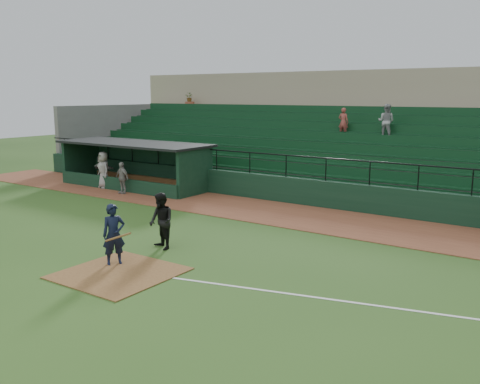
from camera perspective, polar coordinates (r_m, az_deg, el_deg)
The scene contains 11 objects.
ground at distance 15.84m, azimuth -10.39°, elevation -7.76°, with size 90.00×90.00×0.00m, color #2D521A.
warning_track at distance 22.00m, azimuth 4.43°, elevation -2.35°, with size 40.00×4.00×0.03m, color brown.
home_plate_dirt at distance 15.19m, azimuth -13.08°, elevation -8.63°, with size 3.00×3.00×0.03m, color brown.
foul_line at distance 13.06m, azimuth 20.38°, elevation -12.34°, with size 18.00×0.09×0.01m, color white.
stadium_structure at distance 29.20m, azimuth 12.89°, elevation 5.19°, with size 38.00×13.08×6.40m.
dugout at distance 28.93m, azimuth -10.89°, elevation 3.28°, with size 8.90×3.20×2.42m.
batter_at_plate at distance 15.72m, azimuth -13.64°, elevation -4.56°, with size 1.15×0.80×1.83m.
umpire at distance 17.02m, azimuth -8.61°, elevation -3.19°, with size 0.90×0.70×1.84m, color black.
dugout_player_a at distance 26.79m, azimuth -12.79°, elevation 1.53°, with size 0.93×0.39×1.59m, color gray.
dugout_player_b at distance 28.54m, azimuth -14.69°, elevation 2.34°, with size 0.94×0.61×1.93m, color #A19C97.
dugout_player_c at distance 30.02m, azimuth -14.86°, elevation 2.44°, with size 1.51×0.48×1.63m, color gray.
Camera 1 is at (10.70, -10.58, 4.97)m, focal length 39.01 mm.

